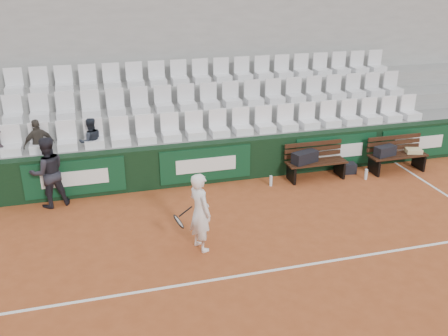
{
  "coord_description": "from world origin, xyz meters",
  "views": [
    {
      "loc": [
        -2.68,
        -6.85,
        5.01
      ],
      "look_at": [
        -0.14,
        2.4,
        1.0
      ],
      "focal_mm": 40.0,
      "sensor_mm": 36.0,
      "label": 1
    }
  ],
  "objects_px": {
    "sports_bag_right": "(385,151)",
    "spectator_c": "(89,123)",
    "water_bottle_near": "(271,181)",
    "bench_right": "(397,163)",
    "ball_kid": "(48,172)",
    "spectator_b": "(36,126)",
    "bench_left": "(316,170)",
    "tennis_player": "(200,212)",
    "water_bottle_far": "(366,174)",
    "sports_bag_left": "(305,157)",
    "sports_bag_ground": "(347,168)"
  },
  "relations": [
    {
      "from": "sports_bag_left",
      "to": "spectator_b",
      "type": "distance_m",
      "value": 6.27
    },
    {
      "from": "tennis_player",
      "to": "spectator_c",
      "type": "height_order",
      "value": "spectator_c"
    },
    {
      "from": "bench_left",
      "to": "sports_bag_right",
      "type": "distance_m",
      "value": 1.86
    },
    {
      "from": "sports_bag_left",
      "to": "spectator_c",
      "type": "bearing_deg",
      "value": 168.42
    },
    {
      "from": "sports_bag_left",
      "to": "ball_kid",
      "type": "height_order",
      "value": "ball_kid"
    },
    {
      "from": "water_bottle_far",
      "to": "bench_right",
      "type": "bearing_deg",
      "value": 14.76
    },
    {
      "from": "sports_bag_ground",
      "to": "ball_kid",
      "type": "xyz_separation_m",
      "value": [
        -7.14,
        0.07,
        0.66
      ]
    },
    {
      "from": "water_bottle_far",
      "to": "spectator_c",
      "type": "distance_m",
      "value": 6.75
    },
    {
      "from": "sports_bag_right",
      "to": "sports_bag_ground",
      "type": "relative_size",
      "value": 1.26
    },
    {
      "from": "sports_bag_ground",
      "to": "bench_left",
      "type": "bearing_deg",
      "value": -173.36
    },
    {
      "from": "sports_bag_left",
      "to": "sports_bag_ground",
      "type": "xyz_separation_m",
      "value": [
        1.22,
        0.09,
        -0.46
      ]
    },
    {
      "from": "bench_left",
      "to": "water_bottle_near",
      "type": "relative_size",
      "value": 5.85
    },
    {
      "from": "water_bottle_near",
      "to": "spectator_c",
      "type": "distance_m",
      "value": 4.45
    },
    {
      "from": "water_bottle_near",
      "to": "sports_bag_left",
      "type": "bearing_deg",
      "value": 8.46
    },
    {
      "from": "bench_left",
      "to": "bench_right",
      "type": "distance_m",
      "value": 2.2
    },
    {
      "from": "water_bottle_far",
      "to": "bench_left",
      "type": "bearing_deg",
      "value": 162.12
    },
    {
      "from": "bench_right",
      "to": "sports_bag_left",
      "type": "distance_m",
      "value": 2.54
    },
    {
      "from": "sports_bag_ground",
      "to": "tennis_player",
      "type": "relative_size",
      "value": 0.28
    },
    {
      "from": "water_bottle_far",
      "to": "tennis_player",
      "type": "distance_m",
      "value": 5.1
    },
    {
      "from": "spectator_b",
      "to": "tennis_player",
      "type": "bearing_deg",
      "value": 110.58
    },
    {
      "from": "bench_right",
      "to": "water_bottle_near",
      "type": "relative_size",
      "value": 5.85
    },
    {
      "from": "sports_bag_left",
      "to": "water_bottle_near",
      "type": "xyz_separation_m",
      "value": [
        -0.91,
        -0.14,
        -0.46
      ]
    },
    {
      "from": "sports_bag_right",
      "to": "water_bottle_near",
      "type": "bearing_deg",
      "value": -179.39
    },
    {
      "from": "sports_bag_right",
      "to": "water_bottle_far",
      "type": "bearing_deg",
      "value": -155.66
    },
    {
      "from": "ball_kid",
      "to": "water_bottle_near",
      "type": "bearing_deg",
      "value": 160.35
    },
    {
      "from": "bench_left",
      "to": "tennis_player",
      "type": "height_order",
      "value": "tennis_player"
    },
    {
      "from": "water_bottle_far",
      "to": "ball_kid",
      "type": "xyz_separation_m",
      "value": [
        -7.4,
        0.56,
        0.66
      ]
    },
    {
      "from": "bench_right",
      "to": "ball_kid",
      "type": "relative_size",
      "value": 0.95
    },
    {
      "from": "water_bottle_near",
      "to": "bench_left",
      "type": "bearing_deg",
      "value": 5.48
    },
    {
      "from": "bench_left",
      "to": "sports_bag_ground",
      "type": "distance_m",
      "value": 0.93
    },
    {
      "from": "bench_right",
      "to": "sports_bag_right",
      "type": "xyz_separation_m",
      "value": [
        -0.37,
        0.03,
        0.35
      ]
    },
    {
      "from": "sports_bag_ground",
      "to": "tennis_player",
      "type": "distance_m",
      "value": 5.09
    },
    {
      "from": "water_bottle_near",
      "to": "bench_right",
      "type": "bearing_deg",
      "value": 0.12
    },
    {
      "from": "water_bottle_far",
      "to": "spectator_c",
      "type": "relative_size",
      "value": 0.24
    },
    {
      "from": "bench_right",
      "to": "sports_bag_left",
      "type": "height_order",
      "value": "sports_bag_left"
    },
    {
      "from": "ball_kid",
      "to": "sports_bag_left",
      "type": "bearing_deg",
      "value": 162.18
    },
    {
      "from": "sports_bag_right",
      "to": "spectator_c",
      "type": "bearing_deg",
      "value": 171.03
    },
    {
      "from": "ball_kid",
      "to": "spectator_b",
      "type": "xyz_separation_m",
      "value": [
        -0.19,
        0.85,
        0.8
      ]
    },
    {
      "from": "bench_left",
      "to": "spectator_c",
      "type": "relative_size",
      "value": 1.33
    },
    {
      "from": "ball_kid",
      "to": "spectator_b",
      "type": "height_order",
      "value": "spectator_b"
    },
    {
      "from": "bench_left",
      "to": "bench_right",
      "type": "bearing_deg",
      "value": -2.86
    },
    {
      "from": "water_bottle_far",
      "to": "tennis_player",
      "type": "relative_size",
      "value": 0.18
    },
    {
      "from": "bench_left",
      "to": "sports_bag_ground",
      "type": "height_order",
      "value": "bench_left"
    },
    {
      "from": "sports_bag_left",
      "to": "ball_kid",
      "type": "bearing_deg",
      "value": 178.43
    },
    {
      "from": "bench_left",
      "to": "water_bottle_far",
      "type": "xyz_separation_m",
      "value": [
        1.18,
        -0.38,
        -0.09
      ]
    },
    {
      "from": "bench_right",
      "to": "water_bottle_far",
      "type": "relative_size",
      "value": 5.6
    },
    {
      "from": "sports_bag_ground",
      "to": "tennis_player",
      "type": "xyz_separation_m",
      "value": [
        -4.38,
        -2.51,
        0.63
      ]
    },
    {
      "from": "water_bottle_near",
      "to": "water_bottle_far",
      "type": "xyz_separation_m",
      "value": [
        2.39,
        -0.26,
        0.01
      ]
    },
    {
      "from": "sports_bag_right",
      "to": "spectator_c",
      "type": "relative_size",
      "value": 0.48
    },
    {
      "from": "sports_bag_right",
      "to": "ball_kid",
      "type": "distance_m",
      "value": 8.06
    }
  ]
}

